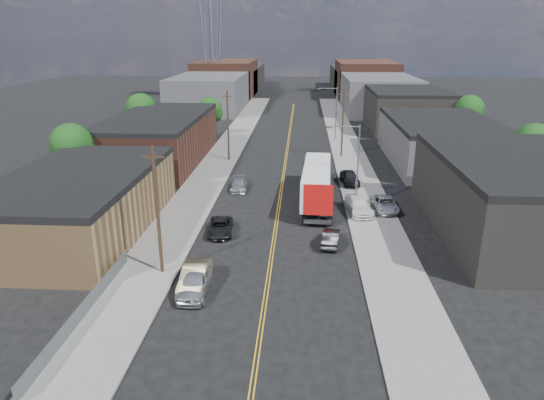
# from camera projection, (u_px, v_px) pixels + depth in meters

# --- Properties ---
(ground) EXTENTS (260.00, 260.00, 0.00)m
(ground) POSITION_uv_depth(u_px,v_px,m) (289.00, 140.00, 84.01)
(ground) COLOR black
(ground) RESTS_ON ground
(centerline) EXTENTS (0.32, 120.00, 0.01)m
(centerline) POSITION_uv_depth(u_px,v_px,m) (285.00, 161.00, 69.85)
(centerline) COLOR gold
(centerline) RESTS_ON ground
(sidewalk_left) EXTENTS (5.00, 140.00, 0.15)m
(sidewalk_left) POSITION_uv_depth(u_px,v_px,m) (220.00, 160.00, 70.39)
(sidewalk_left) COLOR slate
(sidewalk_left) RESTS_ON ground
(sidewalk_right) EXTENTS (5.00, 140.00, 0.15)m
(sidewalk_right) POSITION_uv_depth(u_px,v_px,m) (352.00, 162.00, 69.27)
(sidewalk_right) COLOR slate
(sidewalk_right) RESTS_ON ground
(warehouse_tan) EXTENTS (12.00, 22.00, 5.60)m
(warehouse_tan) POSITION_uv_depth(u_px,v_px,m) (80.00, 202.00, 44.54)
(warehouse_tan) COLOR olive
(warehouse_tan) RESTS_ON ground
(warehouse_brown) EXTENTS (12.00, 26.00, 6.60)m
(warehouse_brown) POSITION_uv_depth(u_px,v_px,m) (159.00, 139.00, 68.90)
(warehouse_brown) COLOR #49271D
(warehouse_brown) RESTS_ON ground
(industrial_right_a) EXTENTS (14.00, 22.00, 7.10)m
(industrial_right_a) POSITION_uv_depth(u_px,v_px,m) (518.00, 196.00, 43.80)
(industrial_right_a) COLOR black
(industrial_right_a) RESTS_ON ground
(industrial_right_b) EXTENTS (14.00, 24.00, 6.10)m
(industrial_right_b) POSITION_uv_depth(u_px,v_px,m) (441.00, 141.00, 68.50)
(industrial_right_b) COLOR #3C3C3F
(industrial_right_b) RESTS_ON ground
(industrial_right_c) EXTENTS (14.00, 22.00, 7.60)m
(industrial_right_c) POSITION_uv_depth(u_px,v_px,m) (405.00, 109.00, 92.78)
(industrial_right_c) COLOR black
(industrial_right_c) RESTS_ON ground
(skyline_left_a) EXTENTS (16.00, 30.00, 8.00)m
(skyline_left_a) POSITION_uv_depth(u_px,v_px,m) (210.00, 92.00, 116.91)
(skyline_left_a) COLOR #3C3C3F
(skyline_left_a) RESTS_ON ground
(skyline_right_a) EXTENTS (16.00, 30.00, 8.00)m
(skyline_right_a) POSITION_uv_depth(u_px,v_px,m) (378.00, 93.00, 114.53)
(skyline_right_a) COLOR #3C3C3F
(skyline_right_a) RESTS_ON ground
(skyline_left_b) EXTENTS (16.00, 26.00, 10.00)m
(skyline_left_b) POSITION_uv_depth(u_px,v_px,m) (226.00, 79.00, 140.17)
(skyline_left_b) COLOR #49271D
(skyline_left_b) RESTS_ON ground
(skyline_right_b) EXTENTS (16.00, 26.00, 10.00)m
(skyline_right_b) POSITION_uv_depth(u_px,v_px,m) (365.00, 80.00, 137.79)
(skyline_right_b) COLOR #49271D
(skyline_right_b) RESTS_ON ground
(skyline_left_c) EXTENTS (16.00, 40.00, 7.00)m
(skyline_left_c) POSITION_uv_depth(u_px,v_px,m) (235.00, 78.00, 159.53)
(skyline_left_c) COLOR black
(skyline_left_c) RESTS_ON ground
(skyline_right_c) EXTENTS (16.00, 40.00, 7.00)m
(skyline_right_c) POSITION_uv_depth(u_px,v_px,m) (358.00, 79.00, 157.15)
(skyline_right_c) COLOR black
(skyline_right_c) RESTS_ON ground
(streetlight_near) EXTENTS (3.39, 0.25, 9.00)m
(streetlight_near) POSITION_uv_depth(u_px,v_px,m) (354.00, 161.00, 48.80)
(streetlight_near) COLOR gray
(streetlight_near) RESTS_ON ground
(streetlight_far) EXTENTS (3.39, 0.25, 9.00)m
(streetlight_far) POSITION_uv_depth(u_px,v_px,m) (334.00, 109.00, 81.82)
(streetlight_far) COLOR gray
(streetlight_far) RESTS_ON ground
(utility_pole_left_near) EXTENTS (1.60, 0.26, 10.00)m
(utility_pole_left_near) POSITION_uv_depth(u_px,v_px,m) (157.00, 211.00, 35.64)
(utility_pole_left_near) COLOR black
(utility_pole_left_near) RESTS_ON ground
(utility_pole_left_far) EXTENTS (1.60, 0.26, 10.00)m
(utility_pole_left_far) POSITION_uv_depth(u_px,v_px,m) (228.00, 125.00, 68.67)
(utility_pole_left_far) COLOR black
(utility_pole_left_far) RESTS_ON ground
(utility_pole_right) EXTENTS (1.60, 0.26, 10.00)m
(utility_pole_right) POSITION_uv_depth(u_px,v_px,m) (343.00, 123.00, 70.52)
(utility_pole_right) COLOR black
(utility_pole_right) RESTS_ON ground
(chainlink_fence) EXTENTS (0.05, 16.00, 1.22)m
(chainlink_fence) POSITION_uv_depth(u_px,v_px,m) (84.00, 310.00, 31.17)
(chainlink_fence) COLOR slate
(chainlink_fence) RESTS_ON ground
(tree_left_near) EXTENTS (4.85, 4.76, 7.91)m
(tree_left_near) POSITION_uv_depth(u_px,v_px,m) (72.00, 147.00, 55.44)
(tree_left_near) COLOR black
(tree_left_near) RESTS_ON ground
(tree_left_mid) EXTENTS (5.10, 5.04, 8.37)m
(tree_left_mid) POSITION_uv_depth(u_px,v_px,m) (141.00, 111.00, 78.92)
(tree_left_mid) COLOR black
(tree_left_mid) RESTS_ON ground
(tree_left_far) EXTENTS (4.35, 4.20, 6.97)m
(tree_left_far) POSITION_uv_depth(u_px,v_px,m) (210.00, 111.00, 85.23)
(tree_left_far) COLOR black
(tree_left_far) RESTS_ON ground
(tree_right_near) EXTENTS (4.60, 4.48, 7.44)m
(tree_right_near) POSITION_uv_depth(u_px,v_px,m) (534.00, 145.00, 57.99)
(tree_right_near) COLOR black
(tree_right_near) RESTS_ON ground
(tree_right_far) EXTENTS (4.85, 4.76, 7.91)m
(tree_right_far) POSITION_uv_depth(u_px,v_px,m) (469.00, 111.00, 80.53)
(tree_right_far) COLOR black
(tree_right_far) RESTS_ON ground
(semi_truck) EXTENTS (3.43, 16.37, 4.26)m
(semi_truck) POSITION_uv_depth(u_px,v_px,m) (316.00, 179.00, 52.84)
(semi_truck) COLOR silver
(semi_truck) RESTS_ON ground
(car_left_a) EXTENTS (1.94, 4.76, 1.62)m
(car_left_a) POSITION_uv_depth(u_px,v_px,m) (195.00, 283.00, 34.12)
(car_left_a) COLOR #BABDBF
(car_left_a) RESTS_ON ground
(car_left_b) EXTENTS (1.80, 5.04, 1.65)m
(car_left_b) POSITION_uv_depth(u_px,v_px,m) (195.00, 277.00, 34.99)
(car_left_b) COLOR #7E7352
(car_left_b) RESTS_ON ground
(car_left_c) EXTENTS (2.56, 4.84, 1.30)m
(car_left_c) POSITION_uv_depth(u_px,v_px,m) (220.00, 227.00, 44.45)
(car_left_c) COLOR black
(car_left_c) RESTS_ON ground
(car_left_d) EXTENTS (2.13, 4.55, 1.28)m
(car_left_d) POSITION_uv_depth(u_px,v_px,m) (239.00, 184.00, 57.01)
(car_left_d) COLOR #97999C
(car_left_d) RESTS_ON ground
(car_right_oncoming) EXTENTS (1.93, 4.21, 1.34)m
(car_right_oncoming) POSITION_uv_depth(u_px,v_px,m) (331.00, 238.00, 42.07)
(car_right_oncoming) COLOR black
(car_right_oncoming) RESTS_ON ground
(car_right_lot_a) EXTENTS (2.49, 5.06, 1.38)m
(car_right_lot_a) POSITION_uv_depth(u_px,v_px,m) (385.00, 204.00, 49.92)
(car_right_lot_a) COLOR #B3B5B9
(car_right_lot_a) RESTS_ON sidewalk_right
(car_right_lot_b) EXTENTS (2.96, 5.55, 1.53)m
(car_right_lot_b) POSITION_uv_depth(u_px,v_px,m) (358.00, 205.00, 49.26)
(car_right_lot_b) COLOR silver
(car_right_lot_b) RESTS_ON sidewalk_right
(car_right_lot_c) EXTENTS (2.43, 4.89, 1.60)m
(car_right_lot_c) POSITION_uv_depth(u_px,v_px,m) (350.00, 177.00, 58.68)
(car_right_lot_c) COLOR black
(car_right_lot_c) RESTS_ON sidewalk_right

